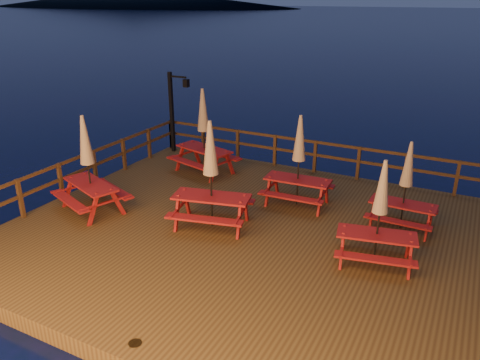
{
  "coord_description": "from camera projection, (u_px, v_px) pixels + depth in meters",
  "views": [
    {
      "loc": [
        4.57,
        -9.51,
        6.01
      ],
      "look_at": [
        -0.64,
        0.6,
        1.48
      ],
      "focal_mm": 35.0,
      "sensor_mm": 36.0,
      "label": 1
    }
  ],
  "objects": [
    {
      "name": "picnic_table_1",
      "position": [
        88.0,
        163.0,
        12.52
      ],
      "size": [
        2.32,
        2.12,
        2.7
      ],
      "rotation": [
        0.0,
        0.0,
        -0.36
      ],
      "color": "maroon",
      "rests_on": "deck"
    },
    {
      "name": "picnic_table_0",
      "position": [
        406.0,
        185.0,
        11.62
      ],
      "size": [
        1.65,
        1.37,
        2.32
      ],
      "rotation": [
        0.0,
        0.0,
        -0.02
      ],
      "color": "maroon",
      "rests_on": "deck"
    },
    {
      "name": "railing",
      "position": [
        280.0,
        181.0,
        13.06
      ],
      "size": [
        11.8,
        9.75,
        1.1
      ],
      "color": "#3A2912",
      "rests_on": "deck"
    },
    {
      "name": "deck_piles",
      "position": [
        251.0,
        255.0,
        12.13
      ],
      "size": [
        11.44,
        9.44,
        1.4
      ],
      "color": "#3A2912",
      "rests_on": "ground"
    },
    {
      "name": "picnic_table_2",
      "position": [
        211.0,
        173.0,
        11.65
      ],
      "size": [
        2.28,
        2.02,
        2.8
      ],
      "rotation": [
        0.0,
        0.0,
        0.23
      ],
      "color": "maroon",
      "rests_on": "deck"
    },
    {
      "name": "deck",
      "position": [
        252.0,
        238.0,
        11.95
      ],
      "size": [
        12.0,
        10.0,
        0.4
      ],
      "primitive_type": "cube",
      "color": "#442E16",
      "rests_on": "ground"
    },
    {
      "name": "picnic_table_4",
      "position": [
        299.0,
        160.0,
        12.92
      ],
      "size": [
        1.9,
        1.59,
        2.61
      ],
      "rotation": [
        0.0,
        0.0,
        0.05
      ],
      "color": "maroon",
      "rests_on": "deck"
    },
    {
      "name": "ground",
      "position": [
        251.0,
        245.0,
        12.02
      ],
      "size": [
        500.0,
        500.0,
        0.0
      ],
      "primitive_type": "plane",
      "color": "black",
      "rests_on": "ground"
    },
    {
      "name": "picnic_table_5",
      "position": [
        204.0,
        130.0,
        15.3
      ],
      "size": [
        2.34,
        2.09,
        2.83
      ],
      "rotation": [
        0.0,
        0.0,
        -0.27
      ],
      "color": "maroon",
      "rests_on": "deck"
    },
    {
      "name": "picnic_table_3",
      "position": [
        380.0,
        212.0,
        10.02
      ],
      "size": [
        1.96,
        1.72,
        2.44
      ],
      "rotation": [
        0.0,
        0.0,
        0.21
      ],
      "color": "maroon",
      "rests_on": "deck"
    },
    {
      "name": "lamp_post",
      "position": [
        175.0,
        105.0,
        17.26
      ],
      "size": [
        0.85,
        0.18,
        3.0
      ],
      "color": "black",
      "rests_on": "deck"
    }
  ]
}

